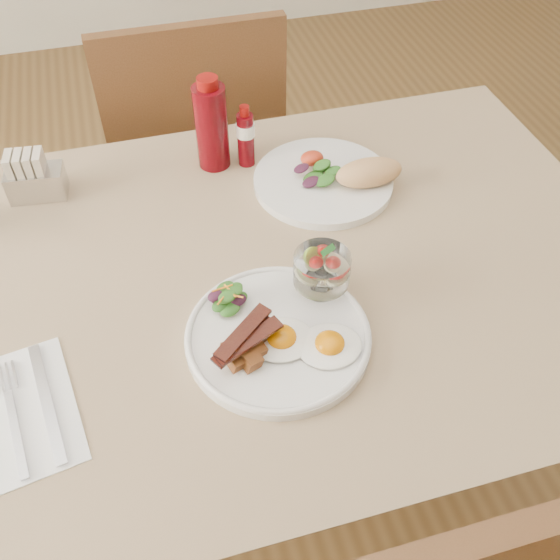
# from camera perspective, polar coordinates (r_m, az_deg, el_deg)

# --- Properties ---
(table) EXTENTS (1.33, 0.88, 0.75)m
(table) POSITION_cam_1_polar(r_m,az_deg,el_deg) (1.11, -2.27, -2.40)
(table) COLOR brown
(table) RESTS_ON ground
(chair_far) EXTENTS (0.42, 0.42, 0.93)m
(chair_far) POSITION_cam_1_polar(r_m,az_deg,el_deg) (1.69, -7.71, 11.13)
(chair_far) COLOR brown
(chair_far) RESTS_ON ground
(main_plate) EXTENTS (0.28, 0.28, 0.02)m
(main_plate) POSITION_cam_1_polar(r_m,az_deg,el_deg) (0.94, -0.19, -5.23)
(main_plate) COLOR white
(main_plate) RESTS_ON table
(fried_eggs) EXTENTS (0.18, 0.13, 0.03)m
(fried_eggs) POSITION_cam_1_polar(r_m,az_deg,el_deg) (0.92, 2.35, -5.63)
(fried_eggs) COLOR white
(fried_eggs) RESTS_ON main_plate
(bacon_potato_pile) EXTENTS (0.11, 0.08, 0.05)m
(bacon_potato_pile) POSITION_cam_1_polar(r_m,az_deg,el_deg) (0.90, -3.11, -6.05)
(bacon_potato_pile) COLOR brown
(bacon_potato_pile) RESTS_ON main_plate
(side_salad) EXTENTS (0.07, 0.07, 0.03)m
(side_salad) POSITION_cam_1_polar(r_m,az_deg,el_deg) (0.96, -4.74, -1.71)
(side_salad) COLOR #244D14
(side_salad) RESTS_ON main_plate
(fruit_cup) EXTENTS (0.09, 0.09, 0.09)m
(fruit_cup) POSITION_cam_1_polar(r_m,az_deg,el_deg) (0.96, 3.84, 0.99)
(fruit_cup) COLOR white
(fruit_cup) RESTS_ON main_plate
(second_plate) EXTENTS (0.28, 0.27, 0.07)m
(second_plate) POSITION_cam_1_polar(r_m,az_deg,el_deg) (1.21, 4.95, 9.28)
(second_plate) COLOR white
(second_plate) RESTS_ON table
(ketchup_bottle) EXTENTS (0.07, 0.07, 0.19)m
(ketchup_bottle) POSITION_cam_1_polar(r_m,az_deg,el_deg) (1.23, -6.29, 13.86)
(ketchup_bottle) COLOR #52040A
(ketchup_bottle) RESTS_ON table
(hot_sauce_bottle) EXTENTS (0.05, 0.05, 0.13)m
(hot_sauce_bottle) POSITION_cam_1_polar(r_m,az_deg,el_deg) (1.24, -3.16, 12.97)
(hot_sauce_bottle) COLOR #52040A
(hot_sauce_bottle) RESTS_ON table
(sugar_caddy) EXTENTS (0.11, 0.07, 0.09)m
(sugar_caddy) POSITION_cam_1_polar(r_m,az_deg,el_deg) (1.25, -21.60, 8.64)
(sugar_caddy) COLOR silver
(sugar_caddy) RESTS_ON table
(napkin_cutlery) EXTENTS (0.16, 0.24, 0.01)m
(napkin_cutlery) POSITION_cam_1_polar(r_m,az_deg,el_deg) (0.94, -21.82, -10.90)
(napkin_cutlery) COLOR white
(napkin_cutlery) RESTS_ON table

